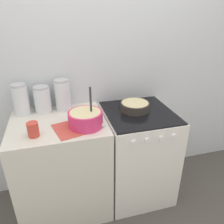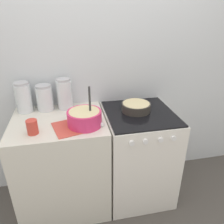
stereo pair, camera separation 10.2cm
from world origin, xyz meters
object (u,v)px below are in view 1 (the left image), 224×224
Objects in this scene: storage_jar_right at (63,97)px; baking_pan at (135,106)px; tin_can at (33,130)px; mixing_bowl at (85,118)px; storage_jar_left at (21,102)px; storage_jar_middle at (43,101)px; stove at (137,153)px.

baking_pan is at bearing -17.31° from storage_jar_right.
tin_can is at bearing -120.50° from storage_jar_right.
mixing_bowl reaches higher than storage_jar_left.
storage_jar_left is 0.42m from tin_can.
storage_jar_middle is (-0.31, 0.35, 0.03)m from mixing_bowl.
storage_jar_right is at bearing 162.69° from baking_pan.
storage_jar_right is (-0.60, 0.19, 0.08)m from baking_pan.
storage_jar_left is 0.17m from storage_jar_middle.
storage_jar_middle is (0.17, 0.00, -0.02)m from storage_jar_left.
storage_jar_middle is at bearing 131.17° from mixing_bowl.
baking_pan is 0.87m from tin_can.
stove is 0.48m from baking_pan.
stove is at bearing 11.54° from tin_can.
storage_jar_left reaches higher than baking_pan.
storage_jar_right is at bearing 111.25° from mixing_bowl.
mixing_bowl reaches higher than storage_jar_middle.
stove is 8.27× the size of tin_can.
tin_can is (-0.07, -0.40, -0.04)m from storage_jar_middle.
storage_jar_middle is (-0.80, 0.23, 0.54)m from stove.
mixing_bowl is at bearing 7.47° from tin_can.
storage_jar_right is 2.57× the size of tin_can.
storage_jar_left reaches higher than tin_can.
stove is 0.87m from storage_jar_right.
mixing_bowl is (-0.49, -0.13, 0.51)m from stove.
storage_jar_middle is 0.41m from tin_can.
storage_jar_left is at bearing 143.68° from mixing_bowl.
storage_jar_middle is (-0.77, 0.19, 0.06)m from baking_pan.
baking_pan is (0.46, 0.17, -0.03)m from mixing_bowl.
mixing_bowl is 0.38m from tin_can.
storage_jar_left reaches higher than storage_jar_middle.
baking_pan is at bearing -11.20° from storage_jar_left.
stove is 1.01m from tin_can.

